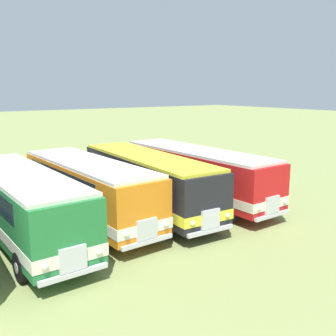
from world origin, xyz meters
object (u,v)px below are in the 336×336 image
object	(u,v)px
bus_sixth_in_row	(195,171)
bus_third_in_row	(22,201)
bus_fourth_in_row	(88,187)
bus_fifth_in_row	(147,178)

from	to	relation	value
bus_sixth_in_row	bus_third_in_row	bearing A→B (deg)	-176.60
bus_third_in_row	bus_fourth_in_row	bearing A→B (deg)	12.11
bus_third_in_row	bus_fourth_in_row	distance (m)	3.29
bus_third_in_row	bus_fifth_in_row	size ratio (longest dim) A/B	0.96
bus_fifth_in_row	bus_third_in_row	bearing A→B (deg)	-174.66
bus_fourth_in_row	bus_fifth_in_row	distance (m)	3.23
bus_fifth_in_row	bus_sixth_in_row	world-z (taller)	same
bus_fifth_in_row	bus_sixth_in_row	distance (m)	3.22
bus_fourth_in_row	bus_sixth_in_row	distance (m)	6.44
bus_third_in_row	bus_fifth_in_row	xyz separation A→B (m)	(6.45, 0.60, 0.00)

